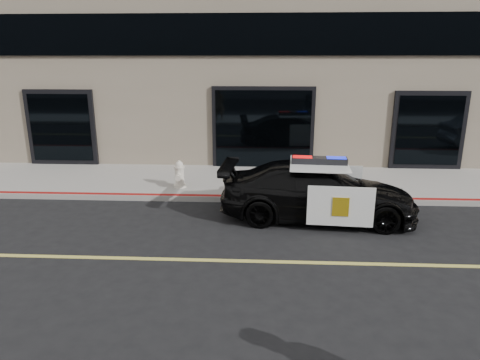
{
  "coord_description": "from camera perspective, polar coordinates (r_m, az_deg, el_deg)",
  "views": [
    {
      "loc": [
        -1.04,
        -7.49,
        3.78
      ],
      "look_at": [
        -1.54,
        2.2,
        1.0
      ],
      "focal_mm": 32.0,
      "sensor_mm": 36.0,
      "label": 1
    }
  ],
  "objects": [
    {
      "name": "police_car",
      "position": [
        10.46,
        10.32,
        -1.48
      ],
      "size": [
        2.6,
        4.95,
        1.53
      ],
      "color": "black",
      "rests_on": "ground"
    },
    {
      "name": "fire_hydrant",
      "position": [
        12.47,
        -8.07,
        0.68
      ],
      "size": [
        0.36,
        0.5,
        0.8
      ],
      "color": "silver",
      "rests_on": "sidewalk_n"
    },
    {
      "name": "ground",
      "position": [
        8.45,
        9.87,
        -10.83
      ],
      "size": [
        120.0,
        120.0,
        0.0
      ],
      "primitive_type": "plane",
      "color": "black",
      "rests_on": "ground"
    },
    {
      "name": "sidewalk_n",
      "position": [
        13.3,
        7.31,
        -0.31
      ],
      "size": [
        60.0,
        3.5,
        0.15
      ],
      "primitive_type": "cube",
      "color": "gray",
      "rests_on": "ground"
    }
  ]
}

